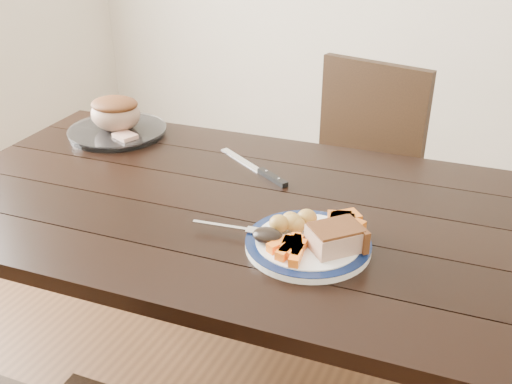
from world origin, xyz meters
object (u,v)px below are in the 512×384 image
at_px(dining_table, 233,230).
at_px(chair_far, 354,176).
at_px(roast_joint, 116,114).
at_px(fork, 234,228).
at_px(pork_slice, 335,238).
at_px(carving_knife, 264,173).
at_px(serving_platter, 118,132).
at_px(dinner_plate, 308,244).

xyz_separation_m(dining_table, chair_far, (0.12, 0.74, -0.13)).
bearing_deg(chair_far, roast_joint, 46.55).
distance_m(chair_far, fork, 0.92).
bearing_deg(chair_far, pork_slice, 113.55).
relative_size(chair_far, carving_knife, 3.23).
relative_size(chair_far, serving_platter, 2.96).
bearing_deg(dinner_plate, serving_platter, 155.92).
bearing_deg(dinner_plate, carving_knife, 129.72).
bearing_deg(serving_platter, chair_far, 36.10).
bearing_deg(fork, chair_far, 78.32).
bearing_deg(carving_knife, dining_table, -64.36).
height_order(serving_platter, fork, fork).
height_order(serving_platter, pork_slice, pork_slice).
bearing_deg(dining_table, dinner_plate, -25.71).
height_order(serving_platter, carving_knife, serving_platter).
xyz_separation_m(fork, roast_joint, (-0.65, 0.39, 0.05)).
bearing_deg(fork, dinner_plate, -0.65).
relative_size(pork_slice, fork, 0.61).
bearing_deg(chair_far, serving_platter, 46.55).
bearing_deg(pork_slice, dinner_plate, 175.24).
xyz_separation_m(roast_joint, carving_knife, (0.57, -0.07, -0.07)).
distance_m(dining_table, chair_far, 0.76).
bearing_deg(chair_far, fork, 98.19).
distance_m(dining_table, serving_platter, 0.62).
relative_size(dining_table, fork, 9.41).
bearing_deg(fork, dining_table, 110.55).
relative_size(chair_far, dinner_plate, 3.27).
distance_m(dining_table, fork, 0.21).
xyz_separation_m(dining_table, serving_platter, (-0.56, 0.24, 0.10)).
relative_size(serving_platter, roast_joint, 1.86).
xyz_separation_m(chair_far, dinner_plate, (0.14, -0.86, 0.23)).
height_order(dining_table, dinner_plate, dinner_plate).
height_order(chair_far, roast_joint, chair_far).
distance_m(dinner_plate, carving_knife, 0.39).
bearing_deg(pork_slice, carving_knife, 135.67).
xyz_separation_m(chair_far, serving_platter, (-0.68, -0.50, 0.23)).
bearing_deg(roast_joint, dining_table, -23.30).
relative_size(dinner_plate, carving_knife, 0.99).
xyz_separation_m(chair_far, roast_joint, (-0.68, -0.50, 0.30)).
xyz_separation_m(dining_table, fork, (0.09, -0.15, 0.11)).
bearing_deg(carving_knife, roast_joint, -156.80).
bearing_deg(serving_platter, roast_joint, 0.00).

